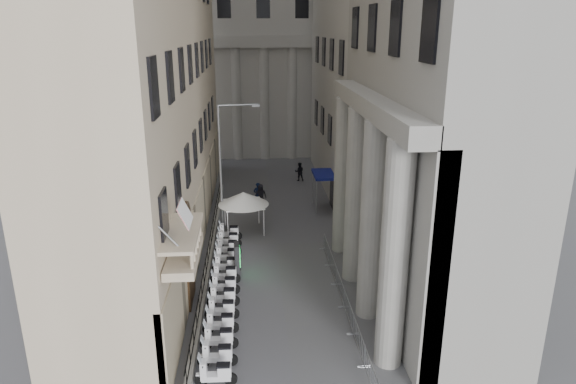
# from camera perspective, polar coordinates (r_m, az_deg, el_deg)

# --- Properties ---
(far_building) EXTENTS (22.00, 10.00, 30.00)m
(far_building) POSITION_cam_1_polar(r_m,az_deg,el_deg) (60.88, -2.89, 18.74)
(far_building) COLOR #A7A59D
(far_building) RESTS_ON ground
(iron_fence) EXTENTS (0.30, 28.00, 1.40)m
(iron_fence) POSITION_cam_1_polar(r_m,az_deg,el_deg) (34.02, -8.55, -6.75)
(iron_fence) COLOR black
(iron_fence) RESTS_ON ground
(blue_awning) EXTENTS (1.60, 3.00, 3.00)m
(blue_awning) POSITION_cam_1_polar(r_m,az_deg,el_deg) (41.70, 3.89, -1.87)
(blue_awning) COLOR navy
(blue_awning) RESTS_ON ground
(scooter_1) EXTENTS (1.41, 0.58, 1.50)m
(scooter_1) POSITION_cam_1_polar(r_m,az_deg,el_deg) (23.76, -7.73, -18.60)
(scooter_1) COLOR white
(scooter_1) RESTS_ON ground
(scooter_2) EXTENTS (1.41, 0.58, 1.50)m
(scooter_2) POSITION_cam_1_polar(r_m,az_deg,el_deg) (24.79, -7.56, -16.86)
(scooter_2) COLOR white
(scooter_2) RESTS_ON ground
(scooter_3) EXTENTS (1.41, 0.58, 1.50)m
(scooter_3) POSITION_cam_1_polar(r_m,az_deg,el_deg) (25.84, -7.41, -15.27)
(scooter_3) COLOR white
(scooter_3) RESTS_ON ground
(scooter_4) EXTENTS (1.41, 0.58, 1.50)m
(scooter_4) POSITION_cam_1_polar(r_m,az_deg,el_deg) (26.90, -7.27, -13.80)
(scooter_4) COLOR white
(scooter_4) RESTS_ON ground
(scooter_5) EXTENTS (1.41, 0.58, 1.50)m
(scooter_5) POSITION_cam_1_polar(r_m,az_deg,el_deg) (27.99, -7.14, -12.44)
(scooter_5) COLOR white
(scooter_5) RESTS_ON ground
(scooter_6) EXTENTS (1.41, 0.58, 1.50)m
(scooter_6) POSITION_cam_1_polar(r_m,az_deg,el_deg) (29.08, -7.02, -11.19)
(scooter_6) COLOR white
(scooter_6) RESTS_ON ground
(scooter_7) EXTENTS (1.41, 0.58, 1.50)m
(scooter_7) POSITION_cam_1_polar(r_m,az_deg,el_deg) (30.20, -6.92, -10.02)
(scooter_7) COLOR white
(scooter_7) RESTS_ON ground
(scooter_8) EXTENTS (1.41, 0.58, 1.50)m
(scooter_8) POSITION_cam_1_polar(r_m,az_deg,el_deg) (31.32, -6.82, -8.94)
(scooter_8) COLOR white
(scooter_8) RESTS_ON ground
(scooter_9) EXTENTS (1.41, 0.58, 1.50)m
(scooter_9) POSITION_cam_1_polar(r_m,az_deg,el_deg) (32.45, -6.73, -7.94)
(scooter_9) COLOR white
(scooter_9) RESTS_ON ground
(scooter_10) EXTENTS (1.41, 0.58, 1.50)m
(scooter_10) POSITION_cam_1_polar(r_m,az_deg,el_deg) (33.59, -6.64, -7.00)
(scooter_10) COLOR white
(scooter_10) RESTS_ON ground
(scooter_11) EXTENTS (1.41, 0.58, 1.50)m
(scooter_11) POSITION_cam_1_polar(r_m,az_deg,el_deg) (34.75, -6.56, -6.12)
(scooter_11) COLOR white
(scooter_11) RESTS_ON ground
(scooter_12) EXTENTS (1.41, 0.58, 1.50)m
(scooter_12) POSITION_cam_1_polar(r_m,az_deg,el_deg) (35.90, -6.49, -5.30)
(scooter_12) COLOR white
(scooter_12) RESTS_ON ground
(barrier_1) EXTENTS (0.60, 2.40, 1.10)m
(barrier_1) POSITION_cam_1_polar(r_m,az_deg,el_deg) (24.71, 7.81, -17.00)
(barrier_1) COLOR #9C9EA3
(barrier_1) RESTS_ON ground
(barrier_2) EXTENTS (0.60, 2.40, 1.10)m
(barrier_2) POSITION_cam_1_polar(r_m,az_deg,el_deg) (26.76, 6.70, -13.97)
(barrier_2) COLOR #9C9EA3
(barrier_2) RESTS_ON ground
(barrier_3) EXTENTS (0.60, 2.40, 1.10)m
(barrier_3) POSITION_cam_1_polar(r_m,az_deg,el_deg) (28.87, 5.77, -11.37)
(barrier_3) COLOR #9C9EA3
(barrier_3) RESTS_ON ground
(barrier_4) EXTENTS (0.60, 2.40, 1.10)m
(barrier_4) POSITION_cam_1_polar(r_m,az_deg,el_deg) (31.04, 4.99, -9.13)
(barrier_4) COLOR #9C9EA3
(barrier_4) RESTS_ON ground
(barrier_5) EXTENTS (0.60, 2.40, 1.10)m
(barrier_5) POSITION_cam_1_polar(r_m,az_deg,el_deg) (33.26, 4.32, -7.19)
(barrier_5) COLOR #9C9EA3
(barrier_5) RESTS_ON ground
(security_tent) EXTENTS (3.60, 3.60, 2.93)m
(security_tent) POSITION_cam_1_polar(r_m,az_deg,el_deg) (36.38, -4.72, -0.81)
(security_tent) COLOR white
(security_tent) RESTS_ON ground
(street_lamp) EXTENTS (2.93, 0.60, 9.04)m
(street_lamp) POSITION_cam_1_polar(r_m,az_deg,el_deg) (36.16, -6.96, 3.95)
(street_lamp) COLOR gray
(street_lamp) RESTS_ON ground
(info_kiosk) EXTENTS (0.38, 0.97, 2.02)m
(info_kiosk) POSITION_cam_1_polar(r_m,az_deg,el_deg) (30.55, -5.67, -7.49)
(info_kiosk) COLOR black
(info_kiosk) RESTS_ON ground
(pedestrian_a) EXTENTS (0.83, 0.68, 1.96)m
(pedestrian_a) POSITION_cam_1_polar(r_m,az_deg,el_deg) (42.12, -3.39, -0.25)
(pedestrian_a) COLOR black
(pedestrian_a) RESTS_ON ground
(pedestrian_b) EXTENTS (0.88, 0.69, 1.79)m
(pedestrian_b) POSITION_cam_1_polar(r_m,az_deg,el_deg) (48.99, 1.28, 2.28)
(pedestrian_b) COLOR black
(pedestrian_b) RESTS_ON ground
(pedestrian_c) EXTENTS (0.94, 0.64, 1.86)m
(pedestrian_c) POSITION_cam_1_polar(r_m,az_deg,el_deg) (42.01, -3.04, -0.36)
(pedestrian_c) COLOR black
(pedestrian_c) RESTS_ON ground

